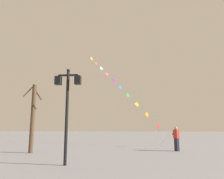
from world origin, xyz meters
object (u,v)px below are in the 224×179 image
(kite_train, at_px, (120,87))
(bare_tree, at_px, (33,116))
(twin_lantern_lamp_post, at_px, (67,97))
(kite_flyer, at_px, (176,138))

(kite_train, distance_m, bare_tree, 11.54)
(twin_lantern_lamp_post, bearing_deg, bare_tree, 130.26)
(kite_train, relative_size, kite_flyer, 7.06)
(twin_lantern_lamp_post, relative_size, bare_tree, 0.95)
(twin_lantern_lamp_post, distance_m, kite_flyer, 9.18)
(twin_lantern_lamp_post, xyz_separation_m, bare_tree, (-3.72, 4.40, -0.64))
(twin_lantern_lamp_post, height_order, kite_flyer, twin_lantern_lamp_post)
(kite_train, relative_size, bare_tree, 2.63)
(kite_flyer, height_order, bare_tree, bare_tree)
(kite_flyer, xyz_separation_m, bare_tree, (-9.80, -2.14, 1.50))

